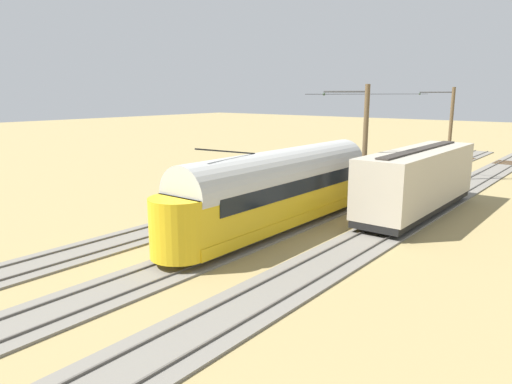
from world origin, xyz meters
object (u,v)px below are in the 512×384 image
Objects in this scene: track_end_bumper at (342,174)px; spare_tie_stack at (181,203)px; catenary_pole_foreground at (449,133)px; catenary_pole_mid_near at (363,151)px; boxcar_adjacent at (418,180)px; vintage_streetcar at (280,188)px.

spare_tie_stack is at bearing 79.00° from track_end_bumper.
spare_tie_stack is (10.50, 20.12, -3.75)m from catenary_pole_foreground.
catenary_pole_mid_near is 3.21× the size of spare_tie_stack.
catenary_pole_foreground is at bearing -90.00° from catenary_pole_mid_near.
boxcar_adjacent is 1.59× the size of catenary_pole_foreground.
catenary_pole_foreground reaches higher than track_end_bumper.
spare_tie_stack is (10.50, 4.34, -3.75)m from catenary_pole_mid_near.
boxcar_adjacent is 12.88m from catenary_pole_foreground.
catenary_pole_mid_near is at bearing -121.90° from vintage_streetcar.
catenary_pole_mid_near reaches higher than vintage_streetcar.
catenary_pole_foreground and catenary_pole_mid_near have the same top height.
catenary_pole_foreground is 4.28× the size of track_end_bumper.
catenary_pole_foreground is at bearing -117.56° from spare_tie_stack.
track_end_bumper is at bearing -101.00° from spare_tie_stack.
vintage_streetcar is 9.46× the size of track_end_bumper.
boxcar_adjacent is at bearing 138.75° from track_end_bumper.
catenary_pole_foreground is (-2.66, -20.05, 1.76)m from vintage_streetcar.
catenary_pole_mid_near is at bearing -157.53° from spare_tie_stack.
catenary_pole_foreground is at bearing -80.59° from boxcar_adjacent.
catenary_pole_foreground is 3.21× the size of spare_tie_stack.
spare_tie_stack is at bearing 62.44° from catenary_pole_foreground.
catenary_pole_mid_near is at bearing 56.93° from boxcar_adjacent.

